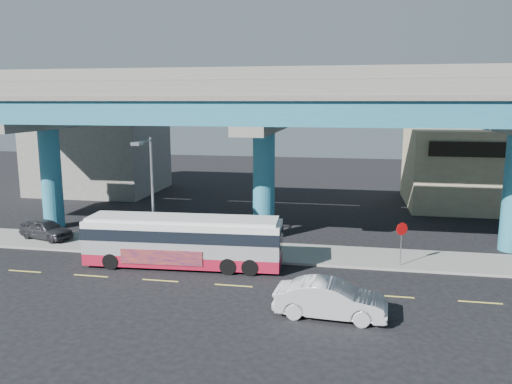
% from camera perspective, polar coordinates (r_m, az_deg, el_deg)
% --- Properties ---
extents(ground, '(120.00, 120.00, 0.00)m').
position_cam_1_polar(ground, '(26.52, -2.43, -10.41)').
color(ground, black).
rests_on(ground, ground).
extents(sidewalk, '(70.00, 4.00, 0.15)m').
position_cam_1_polar(sidewalk, '(31.59, -0.19, -6.81)').
color(sidewalk, gray).
rests_on(sidewalk, ground).
extents(lane_markings, '(58.00, 0.12, 0.01)m').
position_cam_1_polar(lane_markings, '(26.24, -2.58, -10.63)').
color(lane_markings, '#D8C64C').
rests_on(lane_markings, ground).
extents(viaduct, '(52.00, 12.40, 11.70)m').
position_cam_1_polar(viaduct, '(33.73, 0.96, 9.92)').
color(viaduct, '#236686').
rests_on(viaduct, ground).
extents(building_beige, '(14.00, 10.23, 7.00)m').
position_cam_1_polar(building_beige, '(49.09, 25.07, 2.49)').
color(building_beige, tan).
rests_on(building_beige, ground).
extents(building_concrete, '(12.00, 10.00, 9.00)m').
position_cam_1_polar(building_concrete, '(54.76, -17.48, 4.75)').
color(building_concrete, gray).
rests_on(building_concrete, ground).
extents(transit_bus, '(11.43, 3.04, 2.90)m').
position_cam_1_polar(transit_bus, '(28.97, -8.30, -5.39)').
color(transit_bus, maroon).
rests_on(transit_bus, ground).
extents(sedan, '(2.43, 5.17, 1.62)m').
position_cam_1_polar(sedan, '(22.67, 8.50, -12.03)').
color(sedan, silver).
rests_on(sedan, ground).
extents(parked_car, '(3.77, 4.82, 1.34)m').
position_cam_1_polar(parked_car, '(36.88, -22.90, -3.92)').
color(parked_car, '#292A2E').
rests_on(parked_car, sidewalk).
extents(street_lamp, '(0.50, 2.36, 7.14)m').
position_cam_1_polar(street_lamp, '(30.31, -12.19, 1.45)').
color(street_lamp, gray).
rests_on(street_lamp, sidewalk).
extents(stop_sign, '(0.67, 0.40, 2.52)m').
position_cam_1_polar(stop_sign, '(29.46, 16.30, -4.69)').
color(stop_sign, gray).
rests_on(stop_sign, sidewalk).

